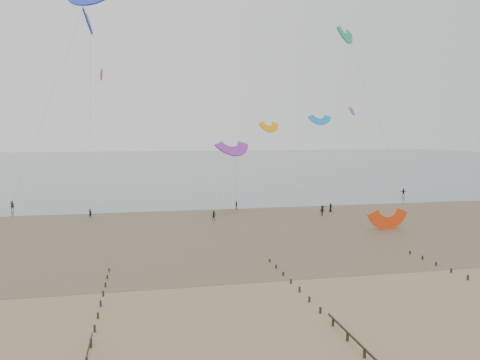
% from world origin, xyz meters
% --- Properties ---
extents(ground, '(500.00, 500.00, 0.00)m').
position_xyz_m(ground, '(0.00, 0.00, 0.00)').
color(ground, brown).
rests_on(ground, ground).
extents(sea_and_shore, '(500.00, 665.00, 0.03)m').
position_xyz_m(sea_and_shore, '(-4.08, 34.40, 0.01)').
color(sea_and_shore, '#475654').
rests_on(sea_and_shore, ground).
extents(kitesurfer_lead, '(0.67, 0.59, 1.53)m').
position_xyz_m(kitesurfer_lead, '(-19.52, 46.37, 0.77)').
color(kitesurfer_lead, black).
rests_on(kitesurfer_lead, ground).
extents(kitesurfers, '(122.20, 23.08, 1.87)m').
position_xyz_m(kitesurfers, '(28.26, 48.30, 0.85)').
color(kitesurfers, black).
rests_on(kitesurfers, ground).
extents(grounded_kite, '(6.88, 5.79, 3.37)m').
position_xyz_m(grounded_kite, '(26.89, 26.11, 0.00)').
color(grounded_kite, '#ED3F0E').
rests_on(grounded_kite, ground).
extents(kites_airborne, '(240.38, 109.04, 35.69)m').
position_xyz_m(kites_airborne, '(-14.81, 86.85, 22.75)').
color(kites_airborne, '#14926D').
rests_on(kites_airborne, ground).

